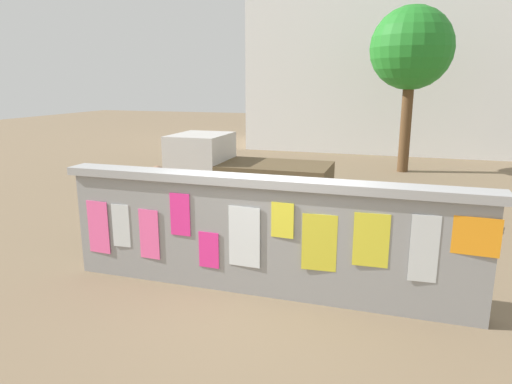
# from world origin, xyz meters

# --- Properties ---
(ground) EXTENTS (60.00, 60.00, 0.00)m
(ground) POSITION_xyz_m (0.00, 8.00, 0.00)
(ground) COLOR #7A664C
(poster_wall) EXTENTS (6.20, 0.42, 1.73)m
(poster_wall) POSITION_xyz_m (0.00, -0.00, 0.89)
(poster_wall) COLOR gray
(poster_wall) RESTS_ON ground
(auto_rickshaw_truck) EXTENTS (3.60, 1.51, 1.85)m
(auto_rickshaw_truck) POSITION_xyz_m (-1.63, 3.70, 0.90)
(auto_rickshaw_truck) COLOR black
(auto_rickshaw_truck) RESTS_ON ground
(motorcycle) EXTENTS (1.88, 0.67, 0.87)m
(motorcycle) POSITION_xyz_m (2.24, 4.13, 0.46)
(motorcycle) COLOR black
(motorcycle) RESTS_ON ground
(bicycle_near) EXTENTS (1.67, 0.54, 0.95)m
(bicycle_near) POSITION_xyz_m (0.90, 1.58, 0.36)
(bicycle_near) COLOR black
(bicycle_near) RESTS_ON ground
(person_walking) EXTENTS (0.48, 0.48, 1.62)m
(person_walking) POSITION_xyz_m (-2.16, 0.89, 0.99)
(person_walking) COLOR #BF6626
(person_walking) RESTS_ON ground
(tree_roadside) EXTENTS (2.69, 2.69, 5.44)m
(tree_roadside) POSITION_xyz_m (1.88, 10.46, 4.04)
(tree_roadside) COLOR brown
(tree_roadside) RESTS_ON ground
(building_background) EXTENTS (11.44, 4.86, 9.47)m
(building_background) POSITION_xyz_m (0.53, 16.16, 4.76)
(building_background) COLOR silver
(building_background) RESTS_ON ground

